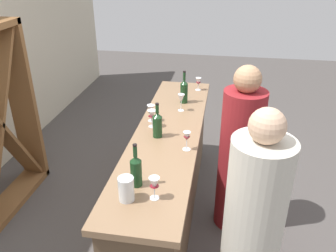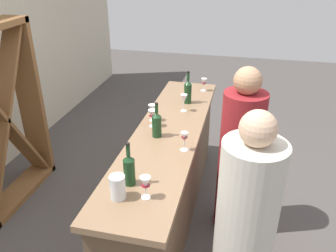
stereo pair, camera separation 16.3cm
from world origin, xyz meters
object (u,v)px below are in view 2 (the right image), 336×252
wine_glass_near_right (145,184)px  person_left_guest (245,231)px  wine_glass_near_left (184,138)px  water_pitcher (118,187)px  wine_rack (1,120)px  wine_glass_near_center (204,83)px  wine_bottle_second_left_olive_green (157,124)px  wine_glass_far_left (184,99)px  wine_glass_far_center (152,115)px  wine_bottle_leftmost_olive_green (129,169)px  person_center_guest (239,160)px  wine_glass_far_right (152,110)px  wine_bottle_center_olive_green (188,91)px

wine_glass_near_right → person_left_guest: 0.72m
wine_glass_near_left → water_pitcher: size_ratio=0.96×
wine_rack → wine_glass_near_center: (1.11, -1.82, 0.14)m
wine_glass_near_center → wine_glass_near_left: bearing=-178.7°
wine_bottle_second_left_olive_green → water_pitcher: bearing=177.9°
wine_glass_near_center → wine_glass_near_right: 1.98m
wine_glass_far_left → wine_glass_far_center: bearing=151.7°
wine_glass_near_center → water_pitcher: water_pitcher is taller
wine_glass_near_left → wine_glass_far_center: 0.50m
wine_glass_near_left → person_left_guest: person_left_guest is taller
wine_bottle_leftmost_olive_green → person_center_guest: bearing=-40.9°
wine_glass_near_right → water_pitcher: bearing=103.1°
wine_rack → wine_glass_near_right: wine_rack is taller
person_left_guest → wine_rack: bearing=-11.2°
wine_glass_near_left → wine_glass_near_center: 1.34m
wine_glass_far_center → wine_glass_far_right: 0.12m
wine_glass_near_left → water_pitcher: water_pitcher is taller
wine_rack → wine_glass_near_left: 1.87m
wine_bottle_center_olive_green → wine_glass_far_right: 0.55m
wine_bottle_second_left_olive_green → person_center_guest: bearing=-79.6°
wine_bottle_leftmost_olive_green → wine_bottle_center_olive_green: 1.48m
wine_bottle_leftmost_olive_green → wine_bottle_second_left_olive_green: bearing=-0.5°
water_pitcher → wine_rack: bearing=59.7°
wine_glass_near_center → wine_glass_far_center: bearing=161.8°
wine_rack → wine_glass_near_center: size_ratio=12.32×
wine_glass_near_left → wine_glass_far_left: bearing=11.1°
wine_glass_near_center → wine_glass_near_right: bearing=177.1°
wine_glass_near_right → person_left_guest: person_left_guest is taller
wine_bottle_center_olive_green → water_pitcher: 1.64m
wine_glass_near_right → person_left_guest: size_ratio=0.10×
wine_bottle_second_left_olive_green → wine_glass_far_right: (0.29, 0.12, -0.01)m
wine_glass_far_left → water_pitcher: 1.43m
wine_bottle_center_olive_green → wine_glass_far_center: (-0.60, 0.21, -0.02)m
wine_glass_near_right → wine_glass_far_center: 1.01m
wine_glass_near_left → wine_glass_near_right: same height
wine_bottle_leftmost_olive_green → person_left_guest: (-0.04, -0.79, -0.34)m
wine_glass_near_center → person_left_guest: (-1.90, -0.54, -0.31)m
wine_glass_far_right → person_left_guest: 1.40m
wine_glass_near_center → person_left_guest: person_left_guest is taller
person_center_guest → wine_bottle_center_olive_green: bearing=-66.4°
wine_rack → wine_glass_near_right: size_ratio=11.26×
wine_glass_far_left → wine_bottle_center_olive_green: bearing=-0.2°
wine_glass_far_center → wine_glass_near_right: bearing=-167.1°
wine_rack → person_center_guest: (0.08, -2.29, -0.17)m
wine_bottle_leftmost_olive_green → wine_glass_far_center: size_ratio=1.96×
wine_bottle_second_left_olive_green → wine_glass_near_right: size_ratio=1.93×
person_left_guest → wine_glass_far_right: bearing=-41.4°
wine_glass_near_center → water_pitcher: 2.04m
wine_glass_near_center → wine_glass_far_right: bearing=157.7°
wine_glass_near_right → person_center_guest: size_ratio=0.10×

